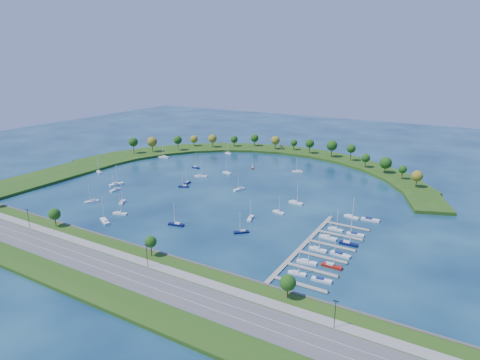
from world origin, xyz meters
The scene contains 40 objects.
ground centered at (0.00, 0.00, 0.00)m, with size 700.00×700.00×0.00m, color #071D3D.
south_shoreline centered at (0.03, -122.88, 1.00)m, with size 420.00×43.10×11.60m.
breakwater centered at (-46.33, 48.72, 0.99)m, with size 286.74×247.64×2.00m.
breakwater_trees centered at (-15.07, 85.65, 10.65)m, with size 240.88×92.14×14.78m.
harbor_tower centered at (-14.21, 115.36, 4.17)m, with size 2.60×2.60×4.24m.
dock_system centered at (85.30, -61.00, 0.35)m, with size 24.28×82.00×1.60m.
moored_boat_0 centered at (-104.93, -21.49, 0.91)m, with size 8.39×5.61×12.05m.
moored_boat_1 centered at (-39.42, -61.60, 0.90)m, with size 5.96×8.08×11.81m.
moored_boat_2 centered at (49.92, -28.43, 0.87)m, with size 7.33×3.05×10.45m.
moored_boat_3 centered at (-26.83, -75.72, 0.90)m, with size 8.41×4.78×11.93m.
moored_boat_4 centered at (10.66, -71.93, 0.92)m, with size 8.76×4.16×12.41m.
moored_boat_5 centered at (-25.37, -87.91, 0.98)m, with size 9.87×6.72×14.22m.
moored_boat_6 centered at (-29.22, -10.39, 0.90)m, with size 3.50×8.28×11.79m.
moored_boat_7 centered at (-18.63, 26.07, 0.89)m, with size 7.93×3.47×11.28m.
moored_boat_8 centered at (-93.08, 40.57, 0.95)m, with size 9.48×4.49×13.44m.
moored_boat_9 centered at (-30.24, 7.71, 0.96)m, with size 9.29×6.92×13.60m.
moored_boat_10 centered at (-56.58, -69.90, 0.90)m, with size 6.32×8.08×11.96m.
moored_boat_11 centered at (-48.58, 26.77, 0.86)m, with size 7.22×2.77×10.34m.
moored_boat_12 centered at (-52.18, 82.22, 0.87)m, with size 7.52×4.02×10.64m.
moored_boat_13 centered at (-8.93, 48.87, 0.84)m, with size 4.80×6.33×9.31m.
moored_boat_14 centered at (-69.61, -37.40, 0.98)m, with size 6.05×10.16×14.44m.
moored_boat_15 centered at (45.27, -62.88, 0.89)m, with size 7.23×6.76×11.38m.
moored_boat_16 centered at (40.44, -44.58, 0.90)m, with size 4.29×8.38×11.86m.
moored_boat_17 centered at (9.61, -4.02, 0.92)m, with size 5.06×8.73×12.39m.
moored_boat_18 centered at (26.46, 56.19, 0.90)m, with size 8.26×5.62×11.89m.
moored_boat_19 centered at (52.51, -9.21, 0.94)m, with size 9.12×3.23×13.15m.
moored_boat_20 centered at (-26.49, -17.45, 0.87)m, with size 7.31×5.05×10.55m.
moored_boat_21 centered at (-61.34, -46.44, 0.89)m, with size 2.27×7.91×11.60m.
docked_boat_0 centered at (85.53, -87.00, 0.88)m, with size 7.69×3.22×10.95m.
docked_boat_1 centered at (95.98, -86.96, 0.61)m, with size 8.35×3.05×1.67m.
docked_boat_2 centered at (85.51, -76.23, 0.93)m, with size 8.94×3.70×12.75m.
docked_boat_3 centered at (96.01, -73.98, 0.94)m, with size 8.90×2.68×13.00m.
docked_boat_4 centered at (85.52, -62.20, 0.91)m, with size 8.33×2.47×12.19m.
docked_boat_5 centered at (95.97, -61.96, 0.69)m, with size 9.52×3.72×1.89m.
docked_boat_6 centered at (85.51, -47.65, 0.93)m, with size 8.87×2.73×12.93m.
docked_boat_7 centered at (96.01, -49.11, 0.93)m, with size 8.74×2.46×12.84m.
docked_boat_8 centered at (85.53, -35.77, 0.89)m, with size 7.75×2.37×11.30m.
docked_boat_9 centered at (95.98, -36.93, 0.63)m, with size 8.64×3.17×1.72m.
docked_boat_10 centered at (87.92, -14.76, 0.91)m, with size 8.45×3.67×12.03m.
docked_boat_11 centered at (97.86, -13.84, 0.72)m, with size 9.76×3.33×1.96m.
Camera 1 is at (140.28, -227.84, 86.29)m, focal length 30.60 mm.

